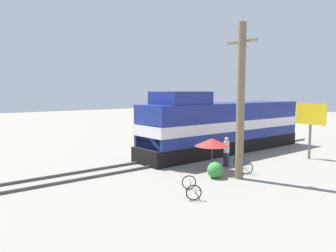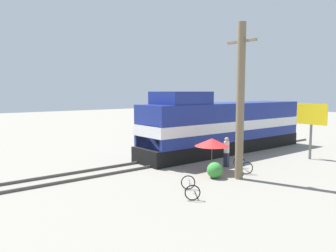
{
  "view_description": "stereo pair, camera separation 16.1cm",
  "coord_description": "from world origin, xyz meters",
  "px_view_note": "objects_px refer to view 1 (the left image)",
  "views": [
    {
      "loc": [
        16.41,
        -15.44,
        4.57
      ],
      "look_at": [
        1.2,
        -3.05,
        2.51
      ],
      "focal_mm": 35.0,
      "sensor_mm": 36.0,
      "label": 1
    },
    {
      "loc": [
        16.51,
        -15.32,
        4.57
      ],
      "look_at": [
        1.2,
        -3.05,
        2.51
      ],
      "focal_mm": 35.0,
      "sensor_mm": 36.0,
      "label": 2
    }
  ],
  "objects_px": {
    "billboard_sign": "(311,118)",
    "person_bystander": "(226,151)",
    "locomotive": "(222,126)",
    "vendor_umbrella": "(212,142)",
    "utility_pole": "(241,101)",
    "bicycle_spare": "(191,187)",
    "bicycle": "(243,165)"
  },
  "relations": [
    {
      "from": "billboard_sign",
      "to": "vendor_umbrella",
      "type": "bearing_deg",
      "value": -102.78
    },
    {
      "from": "bicycle",
      "to": "bicycle_spare",
      "type": "distance_m",
      "value": 5.53
    },
    {
      "from": "utility_pole",
      "to": "vendor_umbrella",
      "type": "bearing_deg",
      "value": 179.31
    },
    {
      "from": "billboard_sign",
      "to": "bicycle",
      "type": "relative_size",
      "value": 2.18
    },
    {
      "from": "utility_pole",
      "to": "person_bystander",
      "type": "relative_size",
      "value": 4.42
    },
    {
      "from": "person_bystander",
      "to": "utility_pole",
      "type": "bearing_deg",
      "value": -35.1
    },
    {
      "from": "person_bystander",
      "to": "bicycle",
      "type": "xyz_separation_m",
      "value": [
        1.29,
        -0.05,
        -0.64
      ]
    },
    {
      "from": "locomotive",
      "to": "vendor_umbrella",
      "type": "distance_m",
      "value": 6.2
    },
    {
      "from": "person_bystander",
      "to": "bicycle",
      "type": "relative_size",
      "value": 1.06
    },
    {
      "from": "utility_pole",
      "to": "bicycle",
      "type": "relative_size",
      "value": 4.67
    },
    {
      "from": "vendor_umbrella",
      "to": "person_bystander",
      "type": "distance_m",
      "value": 1.71
    },
    {
      "from": "bicycle",
      "to": "locomotive",
      "type": "bearing_deg",
      "value": 88.77
    },
    {
      "from": "vendor_umbrella",
      "to": "bicycle_spare",
      "type": "bearing_deg",
      "value": -58.26
    },
    {
      "from": "billboard_sign",
      "to": "bicycle_spare",
      "type": "distance_m",
      "value": 11.92
    },
    {
      "from": "locomotive",
      "to": "bicycle_spare",
      "type": "xyz_separation_m",
      "value": [
        6.06,
        -8.86,
        -1.65
      ]
    },
    {
      "from": "locomotive",
      "to": "utility_pole",
      "type": "xyz_separation_m",
      "value": [
        5.65,
        -5.02,
        2.09
      ]
    },
    {
      "from": "bicycle",
      "to": "vendor_umbrella",
      "type": "bearing_deg",
      "value": -179.73
    },
    {
      "from": "vendor_umbrella",
      "to": "person_bystander",
      "type": "relative_size",
      "value": 1.08
    },
    {
      "from": "locomotive",
      "to": "utility_pole",
      "type": "relative_size",
      "value": 1.9
    },
    {
      "from": "locomotive",
      "to": "billboard_sign",
      "type": "distance_m",
      "value": 6.15
    },
    {
      "from": "billboard_sign",
      "to": "person_bystander",
      "type": "bearing_deg",
      "value": -107.86
    },
    {
      "from": "bicycle_spare",
      "to": "locomotive",
      "type": "bearing_deg",
      "value": -110.28
    },
    {
      "from": "vendor_umbrella",
      "to": "billboard_sign",
      "type": "bearing_deg",
      "value": 77.22
    },
    {
      "from": "locomotive",
      "to": "utility_pole",
      "type": "distance_m",
      "value": 7.84
    },
    {
      "from": "locomotive",
      "to": "person_bystander",
      "type": "xyz_separation_m",
      "value": [
        3.42,
        -3.45,
        -1.0
      ]
    },
    {
      "from": "utility_pole",
      "to": "person_bystander",
      "type": "height_order",
      "value": "utility_pole"
    },
    {
      "from": "bicycle_spare",
      "to": "billboard_sign",
      "type": "bearing_deg",
      "value": -141.52
    },
    {
      "from": "locomotive",
      "to": "billboard_sign",
      "type": "xyz_separation_m",
      "value": [
        5.43,
        2.78,
        0.83
      ]
    },
    {
      "from": "bicycle",
      "to": "person_bystander",
      "type": "bearing_deg",
      "value": 123.18
    },
    {
      "from": "bicycle",
      "to": "bicycle_spare",
      "type": "height_order",
      "value": "bicycle"
    },
    {
      "from": "billboard_sign",
      "to": "person_bystander",
      "type": "distance_m",
      "value": 6.8
    },
    {
      "from": "bicycle_spare",
      "to": "utility_pole",
      "type": "bearing_deg",
      "value": -138.56
    }
  ]
}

